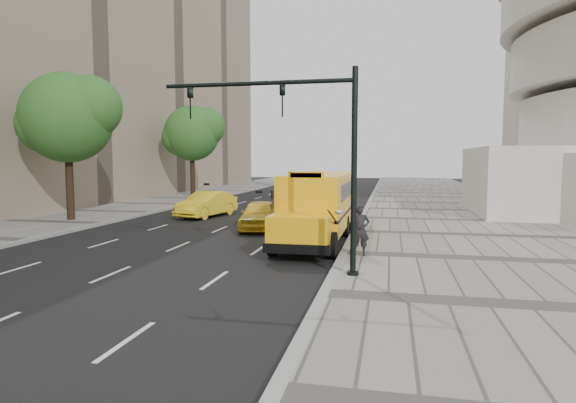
% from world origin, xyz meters
% --- Properties ---
extents(ground, '(140.00, 140.00, 0.00)m').
position_xyz_m(ground, '(0.00, 0.00, 0.00)').
color(ground, black).
rests_on(ground, ground).
extents(sidewalk_museum, '(12.00, 140.00, 0.15)m').
position_xyz_m(sidewalk_museum, '(12.00, 0.00, 0.07)').
color(sidewalk_museum, gray).
rests_on(sidewalk_museum, ground).
extents(sidewalk_far, '(6.00, 140.00, 0.15)m').
position_xyz_m(sidewalk_far, '(-11.00, 0.00, 0.07)').
color(sidewalk_far, gray).
rests_on(sidewalk_far, ground).
extents(curb_museum, '(0.30, 140.00, 0.15)m').
position_xyz_m(curb_museum, '(6.00, 0.00, 0.07)').
color(curb_museum, gray).
rests_on(curb_museum, ground).
extents(curb_far, '(0.30, 140.00, 0.15)m').
position_xyz_m(curb_far, '(-8.00, 0.00, 0.07)').
color(curb_far, gray).
rests_on(curb_far, ground).
extents(tree_b, '(5.78, 5.14, 8.59)m').
position_xyz_m(tree_b, '(-10.40, 0.99, 6.07)').
color(tree_b, black).
rests_on(tree_b, ground).
extents(tree_c, '(5.76, 5.12, 8.59)m').
position_xyz_m(tree_c, '(-10.40, 18.70, 6.07)').
color(tree_c, black).
rests_on(tree_c, ground).
extents(school_bus, '(2.96, 11.56, 3.19)m').
position_xyz_m(school_bus, '(4.50, -1.22, 1.76)').
color(school_bus, '#FDB40F').
rests_on(school_bus, ground).
extents(taxi_near, '(2.41, 4.67, 1.52)m').
position_xyz_m(taxi_near, '(1.01, 0.53, 0.76)').
color(taxi_near, yellow).
rests_on(taxi_near, ground).
extents(taxi_far, '(2.70, 5.12, 1.60)m').
position_xyz_m(taxi_far, '(-3.69, 5.03, 0.80)').
color(taxi_far, yellow).
rests_on(taxi_far, ground).
extents(pedestrian, '(0.76, 0.58, 1.88)m').
position_xyz_m(pedestrian, '(6.63, -6.04, 1.09)').
color(pedestrian, black).
rests_on(pedestrian, sidewalk_museum).
extents(traffic_signal, '(6.18, 0.36, 6.40)m').
position_xyz_m(traffic_signal, '(5.19, -9.03, 4.09)').
color(traffic_signal, black).
rests_on(traffic_signal, ground).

